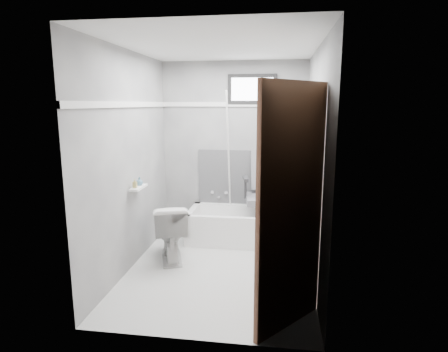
% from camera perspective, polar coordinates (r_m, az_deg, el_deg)
% --- Properties ---
extents(floor, '(2.60, 2.60, 0.00)m').
position_cam_1_polar(floor, '(4.33, -0.68, -13.99)').
color(floor, white).
rests_on(floor, ground).
extents(ceiling, '(2.60, 2.60, 0.00)m').
position_cam_1_polar(ceiling, '(3.97, -0.76, 19.24)').
color(ceiling, silver).
rests_on(ceiling, floor).
extents(wall_back, '(2.00, 0.02, 2.40)m').
position_cam_1_polar(wall_back, '(5.26, 1.48, 4.09)').
color(wall_back, slate).
rests_on(wall_back, floor).
extents(wall_front, '(2.00, 0.02, 2.40)m').
position_cam_1_polar(wall_front, '(2.73, -4.95, -2.39)').
color(wall_front, slate).
rests_on(wall_front, floor).
extents(wall_left, '(0.02, 2.60, 2.40)m').
position_cam_1_polar(wall_left, '(4.25, -14.17, 2.13)').
color(wall_left, slate).
rests_on(wall_left, floor).
extents(wall_right, '(0.02, 2.60, 2.40)m').
position_cam_1_polar(wall_right, '(3.95, 13.76, 1.50)').
color(wall_right, slate).
rests_on(wall_right, floor).
extents(bathtub, '(1.50, 0.70, 0.42)m').
position_cam_1_polar(bathtub, '(5.09, 3.11, -7.58)').
color(bathtub, white).
rests_on(bathtub, floor).
extents(office_chair, '(0.72, 0.72, 1.10)m').
position_cam_1_polar(office_chair, '(4.98, 6.47, -2.56)').
color(office_chair, slate).
rests_on(office_chair, bathtub).
extents(toilet, '(0.59, 0.78, 0.68)m').
position_cam_1_polar(toilet, '(4.52, -8.17, -8.40)').
color(toilet, white).
rests_on(toilet, floor).
extents(door, '(0.78, 0.78, 2.00)m').
position_cam_1_polar(door, '(2.76, 15.65, -6.94)').
color(door, '#593021').
rests_on(door, floor).
extents(window, '(0.66, 0.04, 0.40)m').
position_cam_1_polar(window, '(5.18, 4.32, 13.05)').
color(window, black).
rests_on(window, wall_back).
extents(backerboard, '(1.50, 0.02, 0.78)m').
position_cam_1_polar(backerboard, '(5.29, 4.14, -0.29)').
color(backerboard, '#4C4C4F').
rests_on(backerboard, wall_back).
extents(trim_back, '(2.00, 0.02, 0.06)m').
position_cam_1_polar(trim_back, '(5.20, 1.50, 10.87)').
color(trim_back, white).
rests_on(trim_back, wall_back).
extents(trim_left, '(0.02, 2.60, 0.06)m').
position_cam_1_polar(trim_left, '(4.20, -14.41, 10.51)').
color(trim_left, white).
rests_on(trim_left, wall_left).
extents(pole, '(0.02, 0.53, 1.89)m').
position_cam_1_polar(pole, '(5.04, 0.74, 2.09)').
color(pole, white).
rests_on(pole, bathtub).
extents(shelf, '(0.10, 0.32, 0.02)m').
position_cam_1_polar(shelf, '(4.32, -12.88, -1.72)').
color(shelf, white).
rests_on(shelf, wall_left).
extents(soap_bottle_a, '(0.05, 0.05, 0.10)m').
position_cam_1_polar(soap_bottle_a, '(4.24, -13.43, -1.08)').
color(soap_bottle_a, '#A49752').
rests_on(soap_bottle_a, shelf).
extents(soap_bottle_b, '(0.11, 0.11, 0.10)m').
position_cam_1_polar(soap_bottle_b, '(4.37, -12.76, -0.78)').
color(soap_bottle_b, slate).
rests_on(soap_bottle_b, shelf).
extents(faucet, '(0.26, 0.10, 0.16)m').
position_cam_1_polar(faucet, '(5.37, -0.71, -2.81)').
color(faucet, silver).
rests_on(faucet, wall_back).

